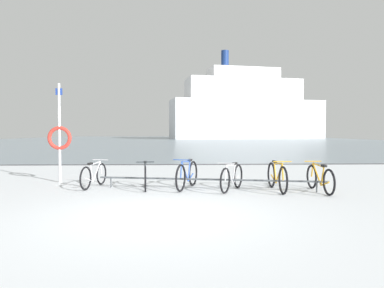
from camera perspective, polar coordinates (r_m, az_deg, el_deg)
The scene contains 10 objects.
ground at distance 60.37m, azimuth -2.33°, elevation 0.45°, with size 80.00×132.00×0.08m.
bike_rack at distance 9.31m, azimuth 2.88°, elevation -5.90°, with size 6.04×1.16×0.31m.
bicycle_0 at distance 10.09m, azimuth -15.83°, elevation -4.96°, with size 0.49×1.62×0.75m.
bicycle_1 at distance 9.54m, azimuth -7.70°, elevation -5.23°, with size 0.46×1.61×0.78m.
bicycle_2 at distance 9.47m, azimuth -0.81°, elevation -5.12°, with size 0.70×1.68×0.84m.
bicycle_3 at distance 9.23m, azimuth 6.59°, elevation -5.50°, with size 0.83×1.47×0.77m.
bicycle_4 at distance 9.42m, azimuth 13.81°, elevation -5.25°, with size 0.46×1.80×0.82m.
bicycle_5 at distance 9.56m, azimuth 20.29°, elevation -5.35°, with size 0.46×1.73×0.77m.
rescue_post at distance 11.38m, azimuth -20.98°, elevation 1.32°, with size 0.73×0.11×3.04m.
ferry_ship at distance 82.66m, azimuth 8.76°, elevation 5.61°, with size 36.48×15.59×20.38m.
Camera 1 is at (0.42, -6.45, 1.54)m, focal length 32.40 mm.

